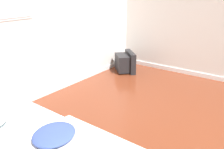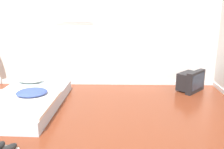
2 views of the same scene
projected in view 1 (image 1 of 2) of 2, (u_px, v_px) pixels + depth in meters
name	position (u px, v px, depth m)	size (l,w,h in m)	color
wall_back	(30.00, 22.00, 3.87)	(7.78, 0.08, 2.60)	silver
crt_tv	(126.00, 62.00, 5.55)	(0.63, 0.64, 0.44)	black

